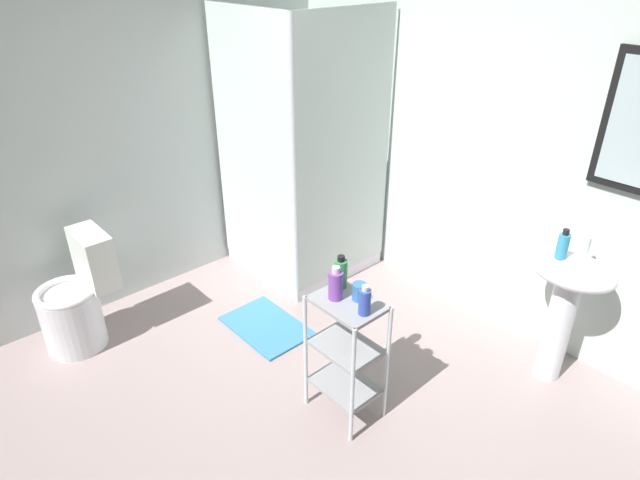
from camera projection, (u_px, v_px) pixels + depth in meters
name	position (u px, v px, depth m)	size (l,w,h in m)	color
ground_plane	(279.00, 437.00, 2.88)	(4.20, 4.20, 0.02)	#A48E8E
wall_back	(504.00, 139.00, 3.35)	(4.20, 0.14, 2.50)	silver
wall_left	(96.00, 132.00, 3.48)	(0.10, 4.20, 2.50)	silver
shower_stall	(302.00, 217.00, 4.16)	(0.92, 0.92, 2.00)	white
pedestal_sink	(566.00, 296.00, 3.02)	(0.46, 0.37, 0.81)	white
sink_faucet	(588.00, 246.00, 2.95)	(0.03, 0.03, 0.10)	silver
toilet	(77.00, 302.00, 3.42)	(0.37, 0.49, 0.76)	white
storage_cart	(346.00, 349.00, 2.83)	(0.38, 0.28, 0.74)	silver
hand_soap_bottle	(563.00, 245.00, 2.90)	(0.06, 0.06, 0.17)	#389ED1
body_wash_bottle_green	(341.00, 273.00, 2.77)	(0.07, 0.07, 0.18)	#368D54
conditioner_bottle_purple	(336.00, 285.00, 2.68)	(0.07, 0.07, 0.19)	purple
shampoo_bottle_blue	(365.00, 301.00, 2.57)	(0.06, 0.06, 0.16)	#334DBA
rinse_cup	(359.00, 292.00, 2.69)	(0.07, 0.07, 0.09)	#3870B2
bath_mat	(266.00, 326.00, 3.69)	(0.60, 0.40, 0.02)	teal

